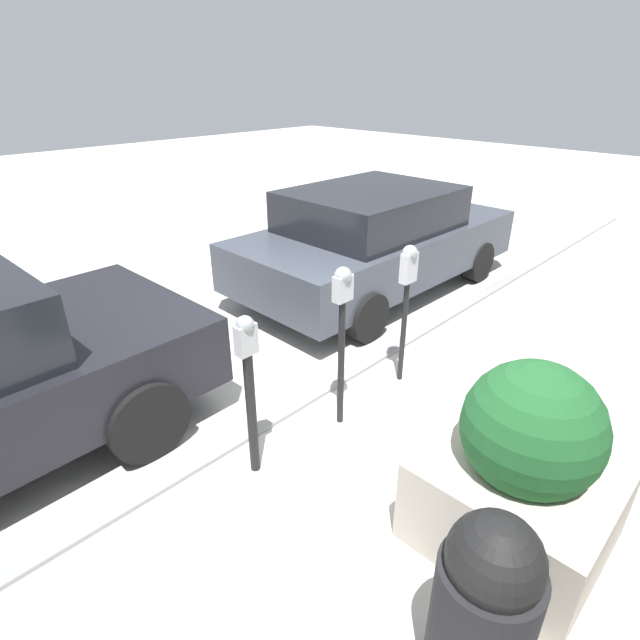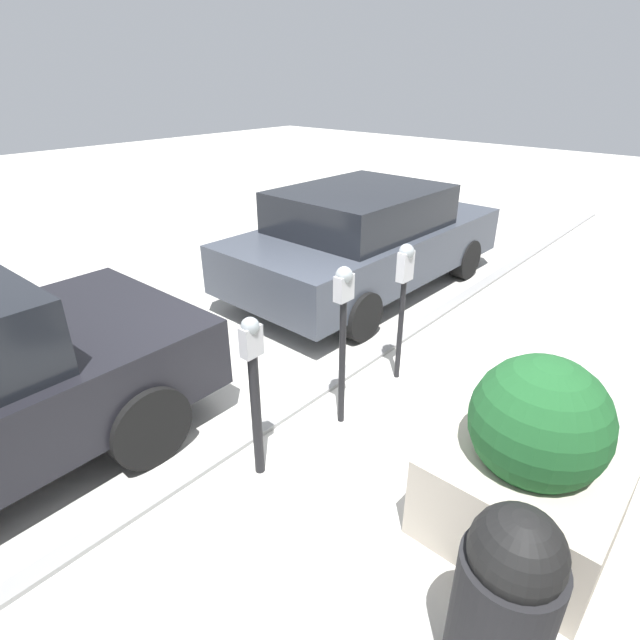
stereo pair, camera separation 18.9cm
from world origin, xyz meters
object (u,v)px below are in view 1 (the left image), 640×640
(parking_meter_second, at_px, (342,317))
(trash_bin, at_px, (483,609))
(parking_meter_nearest, at_px, (249,379))
(parking_meter_middle, at_px, (407,283))
(parked_car_middle, at_px, (375,239))
(planter_box, at_px, (522,470))

(parking_meter_second, distance_m, trash_bin, 2.33)
(parking_meter_nearest, height_order, parking_meter_second, parking_meter_second)
(parking_meter_middle, relative_size, parked_car_middle, 0.34)
(parked_car_middle, distance_m, trash_bin, 5.35)
(parking_meter_nearest, xyz_separation_m, planter_box, (0.81, -1.77, -0.28))
(parking_meter_second, relative_size, trash_bin, 1.32)
(parking_meter_second, distance_m, planter_box, 1.76)
(planter_box, distance_m, trash_bin, 1.06)
(parked_car_middle, bearing_deg, trash_bin, -135.06)
(parking_meter_nearest, distance_m, parking_meter_second, 0.96)
(parking_meter_second, height_order, parked_car_middle, parking_meter_second)
(parking_meter_middle, bearing_deg, parking_meter_second, -178.37)
(parking_meter_middle, height_order, parked_car_middle, parked_car_middle)
(parking_meter_nearest, distance_m, parked_car_middle, 3.99)
(parking_meter_nearest, bearing_deg, parking_meter_middle, -1.54)
(parking_meter_nearest, height_order, parked_car_middle, parked_car_middle)
(parking_meter_nearest, bearing_deg, trash_bin, -96.01)
(parking_meter_second, xyz_separation_m, parked_car_middle, (2.68, 1.76, -0.30))
(parking_meter_middle, bearing_deg, parking_meter_nearest, 178.46)
(parked_car_middle, bearing_deg, parking_meter_middle, -133.87)
(trash_bin, bearing_deg, parking_meter_middle, 43.18)
(trash_bin, bearing_deg, planter_box, 14.83)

